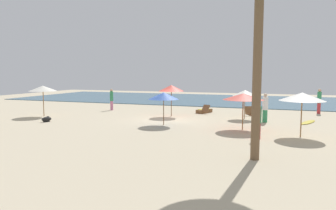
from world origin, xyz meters
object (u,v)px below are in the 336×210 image
object	(u,v)px
umbrella_2	(243,97)
umbrella_5	(245,93)
person_3	(265,108)
surfboard	(308,122)
person_2	(112,99)
umbrella_3	(164,96)
dog	(47,119)
person_1	(319,101)
person_0	(258,120)
umbrella_0	(43,88)
lounger_2	(204,111)
umbrella_4	(302,97)
umbrella_1	(171,88)
lounger_1	(253,113)

from	to	relation	value
umbrella_2	umbrella_5	xyz separation A→B (m)	(-0.31, 4.28, -0.06)
person_3	surfboard	xyz separation A→B (m)	(2.65, 0.79, -0.92)
umbrella_2	umbrella_5	bearing A→B (deg)	94.16
person_2	umbrella_3	bearing A→B (deg)	-39.42
dog	surfboard	bearing A→B (deg)	18.19
person_2	dog	size ratio (longest dim) A/B	2.49
umbrella_3	person_2	xyz separation A→B (m)	(-6.86, 5.64, -0.85)
person_1	dog	distance (m)	20.29
person_0	person_2	distance (m)	14.85
umbrella_0	person_1	size ratio (longest dim) A/B	1.16
lounger_2	person_0	world-z (taller)	person_0
umbrella_0	umbrella_3	size ratio (longest dim) A/B	1.12
person_0	person_2	bearing A→B (deg)	147.84
umbrella_5	person_2	world-z (taller)	umbrella_5
umbrella_3	umbrella_4	bearing A→B (deg)	-7.69
person_3	dog	distance (m)	14.30
umbrella_1	surfboard	xyz separation A→B (m)	(9.28, 0.17, -2.05)
umbrella_4	person_3	world-z (taller)	umbrella_4
person_3	surfboard	bearing A→B (deg)	16.52
umbrella_3	person_2	distance (m)	8.92
umbrella_1	surfboard	world-z (taller)	umbrella_1
umbrella_5	person_1	xyz separation A→B (m)	(5.24, 4.76, -0.80)
umbrella_1	person_3	bearing A→B (deg)	-5.34
umbrella_0	person_0	bearing A→B (deg)	-10.81
umbrella_3	person_2	world-z (taller)	umbrella_3
person_3	umbrella_5	bearing A→B (deg)	140.71
umbrella_1	lounger_2	bearing A→B (deg)	55.29
umbrella_4	umbrella_0	bearing A→B (deg)	174.36
umbrella_4	dog	size ratio (longest dim) A/B	3.04
person_1	dog	world-z (taller)	person_1
lounger_2	umbrella_3	bearing A→B (deg)	-99.58
surfboard	umbrella_4	bearing A→B (deg)	-98.87
lounger_1	umbrella_2	bearing A→B (deg)	-90.69
umbrella_1	person_0	distance (m)	8.94
umbrella_4	dog	xyz separation A→B (m)	(-15.41, -0.35, -1.85)
umbrella_5	person_0	world-z (taller)	umbrella_5
lounger_1	person_3	size ratio (longest dim) A/B	0.93
umbrella_4	lounger_1	xyz separation A→B (m)	(-2.88, 7.47, -1.85)
umbrella_0	umbrella_2	distance (m)	14.52
person_3	surfboard	distance (m)	2.91
dog	umbrella_1	bearing A→B (deg)	36.73
umbrella_1	umbrella_2	xyz separation A→B (m)	(5.55, -3.76, -0.21)
umbrella_3	person_3	world-z (taller)	umbrella_3
umbrella_4	person_3	size ratio (longest dim) A/B	1.19
umbrella_4	lounger_2	distance (m)	10.19
lounger_1	lounger_2	world-z (taller)	lounger_1
umbrella_2	umbrella_3	distance (m)	4.76
umbrella_4	surfboard	world-z (taller)	umbrella_4
umbrella_4	lounger_1	bearing A→B (deg)	111.11
person_2	surfboard	size ratio (longest dim) A/B	0.80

